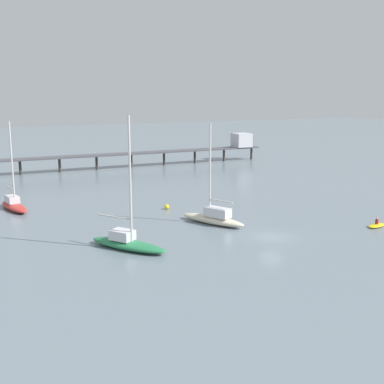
# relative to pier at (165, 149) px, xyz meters

# --- Properties ---
(ground_plane) EXTENTS (400.00, 400.00, 0.00)m
(ground_plane) POSITION_rel_pier_xyz_m (-11.39, -55.78, -3.46)
(ground_plane) COLOR slate
(pier) EXTENTS (68.99, 4.13, 6.19)m
(pier) POSITION_rel_pier_xyz_m (0.00, 0.00, 0.00)
(pier) COLOR #4C4C51
(pier) RESTS_ON ground_plane
(sailboat_cream) EXTENTS (5.62, 8.85, 11.94)m
(sailboat_cream) POSITION_rel_pier_xyz_m (-14.38, -48.07, -2.60)
(sailboat_cream) COLOR beige
(sailboat_cream) RESTS_ON ground_plane
(sailboat_red) EXTENTS (3.47, 8.26, 11.78)m
(sailboat_red) POSITION_rel_pier_xyz_m (-34.84, -29.68, -2.69)
(sailboat_red) COLOR red
(sailboat_red) RESTS_ON ground_plane
(sailboat_green) EXTENTS (6.84, 8.78, 13.29)m
(sailboat_green) POSITION_rel_pier_xyz_m (-26.81, -52.72, -2.67)
(sailboat_green) COLOR #287F4C
(sailboat_green) RESTS_ON ground_plane
(dinghy_yellow) EXTENTS (3.00, 1.85, 1.14)m
(dinghy_yellow) POSITION_rel_pier_xyz_m (2.04, -57.73, -3.25)
(dinghy_yellow) COLOR yellow
(dinghy_yellow) RESTS_ON ground_plane
(mooring_buoy_outer) EXTENTS (0.68, 0.68, 0.68)m
(mooring_buoy_outer) POSITION_rel_pier_xyz_m (-16.38, -38.60, -3.12)
(mooring_buoy_outer) COLOR yellow
(mooring_buoy_outer) RESTS_ON ground_plane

